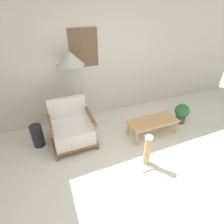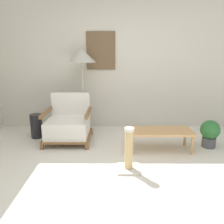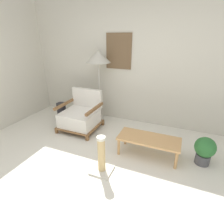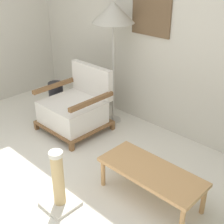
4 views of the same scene
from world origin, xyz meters
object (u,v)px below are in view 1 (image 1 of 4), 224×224
(coffee_table, at_px, (153,122))
(vase, at_px, (37,136))
(scratching_post, at_px, (147,154))
(floor_lamp, at_px, (70,60))
(armchair, at_px, (72,129))
(potted_plant, at_px, (182,112))

(coffee_table, relative_size, vase, 2.26)
(scratching_post, bearing_deg, floor_lamp, 117.14)
(coffee_table, bearing_deg, floor_lamp, 146.40)
(floor_lamp, height_order, scratching_post, floor_lamp)
(vase, distance_m, scratching_post, 1.99)
(armchair, bearing_deg, floor_lamp, 67.97)
(potted_plant, distance_m, scratching_post, 1.57)
(floor_lamp, height_order, potted_plant, floor_lamp)
(coffee_table, height_order, scratching_post, scratching_post)
(coffee_table, bearing_deg, potted_plant, 7.92)
(floor_lamp, relative_size, vase, 3.64)
(coffee_table, bearing_deg, scratching_post, -129.92)
(armchair, height_order, potted_plant, armchair)
(vase, height_order, potted_plant, potted_plant)
(floor_lamp, bearing_deg, vase, -157.19)
(potted_plant, bearing_deg, coffee_table, -172.08)
(floor_lamp, height_order, vase, floor_lamp)
(armchair, bearing_deg, vase, 165.84)
(floor_lamp, bearing_deg, scratching_post, -62.86)
(floor_lamp, distance_m, vase, 1.50)
(vase, bearing_deg, coffee_table, -14.00)
(coffee_table, relative_size, scratching_post, 1.69)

